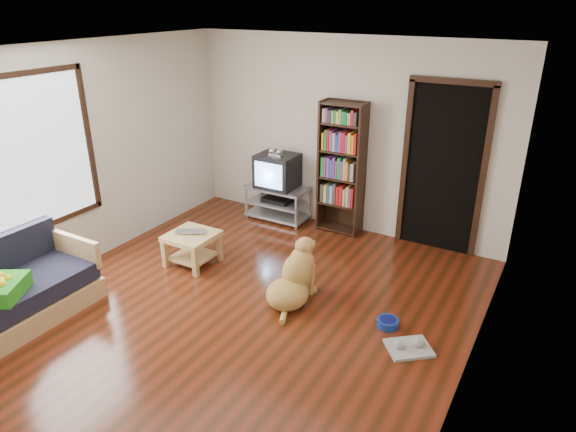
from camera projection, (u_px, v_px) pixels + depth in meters
The scene contains 16 objects.
ground at pixel (241, 309), 5.39m from camera, with size 5.00×5.00×0.00m, color #5D1F10.
ceiling at pixel (230, 51), 4.37m from camera, with size 5.00×5.00×0.00m, color white.
wall_back at pixel (344, 136), 6.87m from camera, with size 4.50×4.50×0.00m, color beige.
wall_left at pixel (76, 159), 5.91m from camera, with size 5.00×5.00×0.00m, color beige.
wall_right at pixel (481, 247), 3.85m from camera, with size 5.00×5.00×0.00m, color beige.
laptop at pixel (190, 234), 6.14m from camera, with size 0.36×0.23×0.03m, color silver.
dog_bowl at pixel (388, 323), 5.10m from camera, with size 0.22×0.22×0.08m, color navy.
grey_rag at pixel (409, 348), 4.78m from camera, with size 0.40×0.32×0.03m, color #979797.
window at pixel (35, 153), 5.43m from camera, with size 0.03×1.46×1.70m.
doorway at pixel (443, 165), 6.31m from camera, with size 1.03×0.05×2.19m.
tv_stand at pixel (278, 201), 7.49m from camera, with size 0.90×0.45×0.50m.
crt_tv at pixel (278, 170), 7.32m from camera, with size 0.55×0.52×0.58m.
bookshelf at pixel (342, 161), 6.84m from camera, with size 0.60×0.30×1.80m.
sofa at pixel (3, 302), 5.05m from camera, with size 0.80×1.80×0.80m.
coffee_table at pixel (192, 243), 6.22m from camera, with size 0.55×0.55×0.40m.
dog at pixel (294, 279), 5.46m from camera, with size 0.50×0.86×0.70m.
Camera 1 is at (2.71, -3.71, 3.04)m, focal length 32.00 mm.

